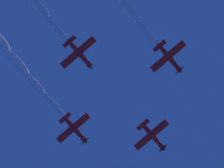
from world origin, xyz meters
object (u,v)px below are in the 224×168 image
Objects in this scene: airplane_lead at (153,136)px; airplane_slot_tail at (80,54)px; airplane_left_wingman at (75,129)px; airplane_right_wingman at (169,58)px.

airplane_slot_tail is (-10.88, -20.20, -0.20)m from airplane_lead.
airplane_left_wingman is 1.00× the size of airplane_right_wingman.
airplane_right_wingman is 1.00× the size of airplane_slot_tail.
airplane_right_wingman reaches higher than airplane_lead.
airplane_left_wingman is at bearing 154.32° from airplane_right_wingman.
airplane_right_wingman is at bearing -25.68° from airplane_left_wingman.
airplane_lead is 1.00× the size of airplane_left_wingman.
airplane_lead is 1.00× the size of airplane_right_wingman.
airplane_right_wingman reaches higher than airplane_slot_tail.
airplane_lead is 1.00× the size of airplane_slot_tail.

